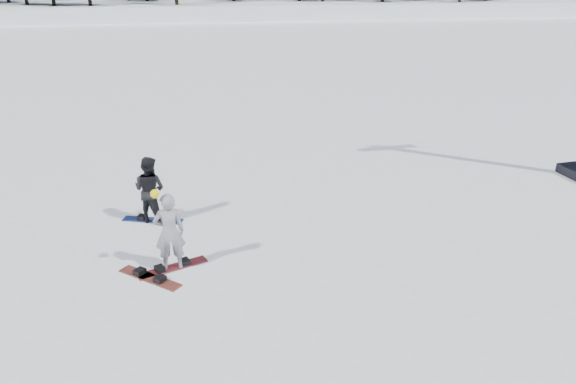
% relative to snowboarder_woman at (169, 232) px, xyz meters
% --- Properties ---
extents(ground, '(420.00, 420.00, 0.00)m').
position_rel_snowboarder_woman_xyz_m(ground, '(0.11, -0.44, -0.87)').
color(ground, white).
rests_on(ground, ground).
extents(alpine_backdrop, '(412.50, 227.00, 53.20)m').
position_rel_snowboarder_woman_xyz_m(alpine_backdrop, '(-11.61, 188.72, -14.84)').
color(alpine_backdrop, white).
rests_on(alpine_backdrop, ground).
extents(snowboarder_woman, '(0.67, 0.48, 1.86)m').
position_rel_snowboarder_woman_xyz_m(snowboarder_woman, '(0.00, 0.00, 0.00)').
color(snowboarder_woman, '#9A9A9F').
rests_on(snowboarder_woman, ground).
extents(snowboarder_man, '(1.02, 0.95, 1.67)m').
position_rel_snowboarder_woman_xyz_m(snowboarder_man, '(-0.59, 2.42, -0.03)').
color(snowboarder_man, black).
rests_on(snowboarder_man, ground).
extents(snowboard_woman, '(1.48, 0.87, 0.03)m').
position_rel_snowboarder_woman_xyz_m(snowboard_woman, '(0.00, 0.00, -0.85)').
color(snowboard_woman, maroon).
rests_on(snowboard_woman, ground).
extents(snowboard_man, '(1.52, 0.68, 0.03)m').
position_rel_snowboarder_woman_xyz_m(snowboard_man, '(-0.59, 2.42, -0.85)').
color(snowboard_man, navy).
rests_on(snowboard_man, ground).
extents(snowboard_loose_b, '(1.34, 1.17, 0.03)m').
position_rel_snowboarder_woman_xyz_m(snowboard_loose_b, '(-0.44, -0.34, -0.85)').
color(snowboard_loose_b, maroon).
rests_on(snowboard_loose_b, ground).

